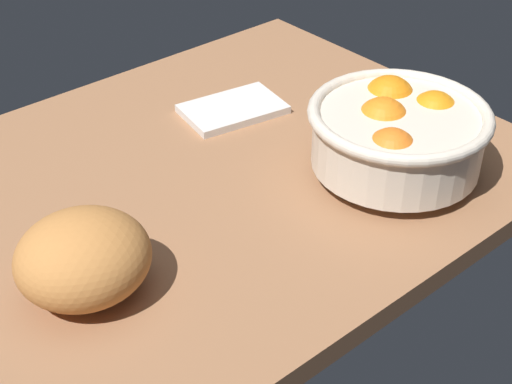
% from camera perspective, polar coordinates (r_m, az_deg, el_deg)
% --- Properties ---
extents(ground_plane, '(0.84, 0.64, 0.03)m').
position_cam_1_polar(ground_plane, '(1.02, -3.83, 0.61)').
color(ground_plane, '#986744').
extents(fruit_bowl, '(0.23, 0.23, 0.11)m').
position_cam_1_polar(fruit_bowl, '(0.99, 10.45, 4.41)').
color(fruit_bowl, beige).
rests_on(fruit_bowl, ground).
extents(bread_loaf, '(0.17, 0.16, 0.09)m').
position_cam_1_polar(bread_loaf, '(0.82, -12.70, -4.79)').
color(bread_loaf, '#C47D3E').
rests_on(bread_loaf, ground).
extents(napkin_folded, '(0.16, 0.12, 0.01)m').
position_cam_1_polar(napkin_folded, '(1.14, -1.73, 6.17)').
color(napkin_folded, silver).
rests_on(napkin_folded, ground).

